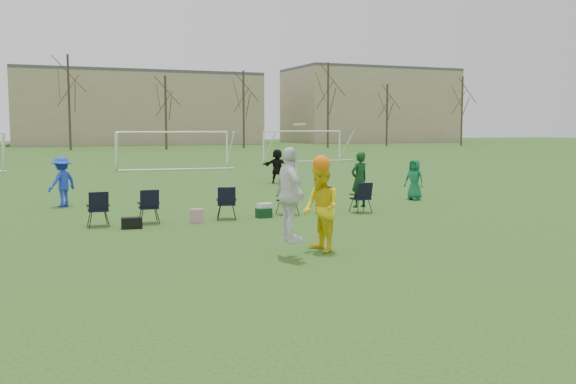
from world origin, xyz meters
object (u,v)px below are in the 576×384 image
fielder_blue (62,182)px  center_contest (307,201)px  fielder_black (277,166)px  goal_mid (173,139)px  fielder_green_far (414,179)px  goal_right (303,137)px

fielder_blue → center_contest: bearing=71.3°
fielder_blue → fielder_black: size_ratio=1.02×
center_contest → goal_mid: 30.08m
fielder_green_far → fielder_black: bearing=163.9°
fielder_blue → center_contest: size_ratio=0.61×
fielder_blue → goal_mid: (7.92, 19.09, 1.07)m
fielder_green_far → goal_right: size_ratio=0.21×
fielder_green_far → fielder_black: fielder_black is taller
fielder_green_far → fielder_black: 8.90m
goal_right → center_contest: bearing=-121.4°
fielder_blue → fielder_green_far: 12.62m
fielder_green_far → goal_mid: 22.34m
center_contest → goal_right: bearing=66.6°
fielder_black → goal_mid: 13.47m
fielder_green_far → goal_right: (7.61, 27.88, 1.16)m
fielder_green_far → goal_mid: bearing=161.4°
goal_right → goal_mid: bearing=-161.4°
center_contest → goal_mid: center_contest is taller
fielder_blue → fielder_green_far: size_ratio=1.12×
center_contest → fielder_green_far: bearing=45.2°
fielder_black → goal_mid: goal_mid is taller
fielder_blue → fielder_black: bearing=169.1°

